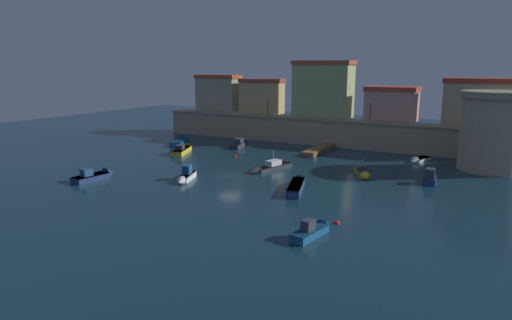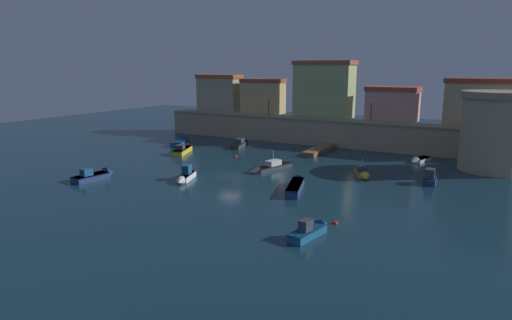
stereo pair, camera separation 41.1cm
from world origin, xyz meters
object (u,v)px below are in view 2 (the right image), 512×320
(quay_lamp_1, at_px, (371,108))
(mooring_buoy_0, at_px, (235,157))
(moored_boat_2, at_px, (363,174))
(mooring_buoy_1, at_px, (335,224))
(fortress_tower, at_px, (495,131))
(moored_boat_3, at_px, (296,185))
(moored_boat_8, at_px, (185,176))
(moored_boat_0, at_px, (241,143))
(moored_boat_9, at_px, (312,230))
(moored_boat_7, at_px, (184,149))
(moored_boat_5, at_px, (267,168))
(moored_boat_10, at_px, (182,141))
(quay_lamp_0, at_px, (269,103))
(moored_boat_6, at_px, (419,160))
(moored_boat_1, at_px, (97,175))
(moored_boat_4, at_px, (430,177))

(quay_lamp_1, distance_m, mooring_buoy_0, 22.47)
(moored_boat_2, bearing_deg, mooring_buoy_0, -123.95)
(quay_lamp_1, xyz_separation_m, mooring_buoy_1, (7.12, -35.03, -6.37))
(fortress_tower, distance_m, moored_boat_2, 17.50)
(fortress_tower, distance_m, moored_boat_3, 26.68)
(moored_boat_8, bearing_deg, moored_boat_3, 83.50)
(moored_boat_0, distance_m, moored_boat_9, 39.31)
(moored_boat_7, bearing_deg, moored_boat_3, -135.80)
(quay_lamp_1, relative_size, mooring_buoy_1, 6.55)
(quay_lamp_1, height_order, moored_boat_9, quay_lamp_1)
(moored_boat_9, bearing_deg, mooring_buoy_1, -2.97)
(moored_boat_2, xyz_separation_m, moored_boat_9, (2.03, -20.16, 0.09))
(moored_boat_5, bearing_deg, moored_boat_2, 118.61)
(moored_boat_3, distance_m, moored_boat_10, 32.46)
(moored_boat_9, bearing_deg, quay_lamp_0, 41.41)
(quay_lamp_0, distance_m, moored_boat_3, 32.84)
(moored_boat_2, bearing_deg, moored_boat_6, 133.33)
(moored_boat_1, distance_m, moored_boat_7, 17.84)
(fortress_tower, xyz_separation_m, moored_boat_10, (-45.49, -3.62, -4.51))
(moored_boat_4, distance_m, moored_boat_9, 22.04)
(quay_lamp_0, height_order, moored_boat_9, quay_lamp_0)
(mooring_buoy_1, bearing_deg, moored_boat_2, 99.19)
(moored_boat_5, distance_m, moored_boat_8, 10.65)
(moored_boat_5, xyz_separation_m, mooring_buoy_1, (13.88, -14.12, -0.35))
(moored_boat_6, bearing_deg, quay_lamp_0, -86.83)
(moored_boat_5, distance_m, moored_boat_10, 23.71)
(mooring_buoy_1, bearing_deg, moored_boat_3, 131.86)
(fortress_tower, relative_size, moored_boat_9, 1.97)
(moored_boat_5, distance_m, moored_boat_6, 21.09)
(moored_boat_1, height_order, moored_boat_7, moored_boat_1)
(moored_boat_10, bearing_deg, moored_boat_3, -142.54)
(quay_lamp_0, xyz_separation_m, moored_boat_2, (22.19, -18.15, -6.00))
(moored_boat_3, bearing_deg, moored_boat_0, 26.72)
(moored_boat_1, relative_size, mooring_buoy_1, 10.85)
(moored_boat_3, bearing_deg, moored_boat_7, 48.36)
(moored_boat_2, distance_m, moored_boat_5, 11.48)
(moored_boat_5, bearing_deg, moored_boat_8, -17.22)
(quay_lamp_0, height_order, quay_lamp_1, quay_lamp_1)
(fortress_tower, height_order, moored_boat_9, fortress_tower)
(moored_boat_6, bearing_deg, moored_boat_3, -5.97)
(moored_boat_0, xyz_separation_m, moored_boat_3, (18.48, -19.04, -0.03))
(moored_boat_8, distance_m, mooring_buoy_0, 14.33)
(moored_boat_1, height_order, moored_boat_5, moored_boat_5)
(moored_boat_7, bearing_deg, moored_boat_0, -50.26)
(fortress_tower, height_order, moored_boat_7, fortress_tower)
(quay_lamp_0, bearing_deg, moored_boat_7, -108.24)
(quay_lamp_1, xyz_separation_m, moored_boat_1, (-21.66, -34.34, -5.96))
(moored_boat_0, height_order, moored_boat_7, moored_boat_7)
(quay_lamp_1, bearing_deg, moored_boat_3, -90.16)
(moored_boat_3, relative_size, moored_boat_8, 1.54)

